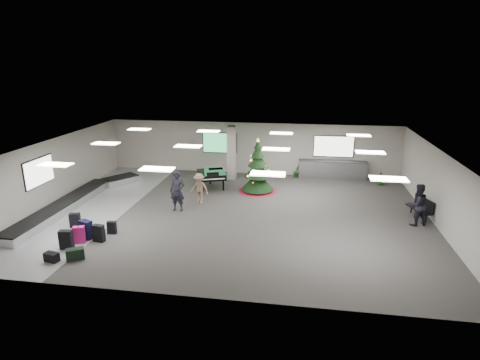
% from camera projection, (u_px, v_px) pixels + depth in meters
% --- Properties ---
extents(ground, '(18.00, 18.00, 0.00)m').
position_uv_depth(ground, '(232.00, 213.00, 18.82)').
color(ground, '#353330').
rests_on(ground, ground).
extents(room_envelope, '(18.02, 14.02, 3.21)m').
position_uv_depth(room_envelope, '(226.00, 161.00, 18.84)').
color(room_envelope, '#A5A097').
rests_on(room_envelope, ground).
extents(baggage_carousel, '(2.28, 9.71, 0.43)m').
position_uv_depth(baggage_carousel, '(76.00, 201.00, 19.86)').
color(baggage_carousel, silver).
rests_on(baggage_carousel, ground).
extents(service_counter, '(4.05, 0.65, 1.08)m').
position_uv_depth(service_counter, '(332.00, 169.00, 24.20)').
color(service_counter, silver).
rests_on(service_counter, ground).
extents(suitcase_0, '(0.51, 0.34, 0.76)m').
position_uv_depth(suitcase_0, '(66.00, 240.00, 15.20)').
color(suitcase_0, black).
rests_on(suitcase_0, ground).
extents(suitcase_1, '(0.47, 0.28, 0.72)m').
position_uv_depth(suitcase_1, '(99.00, 233.00, 15.82)').
color(suitcase_1, black).
rests_on(suitcase_1, ground).
extents(pink_suitcase, '(0.49, 0.38, 0.70)m').
position_uv_depth(pink_suitcase, '(79.00, 235.00, 15.69)').
color(pink_suitcase, '#D11B75').
rests_on(pink_suitcase, ground).
extents(suitcase_3, '(0.37, 0.22, 0.55)m').
position_uv_depth(suitcase_3, '(112.00, 228.00, 16.54)').
color(suitcase_3, black).
rests_on(suitcase_3, ground).
extents(navy_suitcase, '(0.57, 0.46, 0.79)m').
position_uv_depth(navy_suitcase, '(86.00, 230.00, 16.04)').
color(navy_suitcase, black).
rests_on(navy_suitcase, ground).
extents(green_duffel, '(0.69, 0.59, 0.43)m').
position_uv_depth(green_duffel, '(75.00, 254.00, 14.43)').
color(green_duffel, black).
rests_on(green_duffel, ground).
extents(suitcase_8, '(0.47, 0.33, 0.65)m').
position_uv_depth(suitcase_8, '(75.00, 220.00, 17.16)').
color(suitcase_8, black).
rests_on(suitcase_8, ground).
extents(black_duffel, '(0.56, 0.38, 0.35)m').
position_uv_depth(black_duffel, '(52.00, 257.00, 14.28)').
color(black_duffel, black).
rests_on(black_duffel, ground).
extents(christmas_tree, '(2.08, 2.08, 2.96)m').
position_uv_depth(christmas_tree, '(258.00, 173.00, 21.68)').
color(christmas_tree, maroon).
rests_on(christmas_tree, ground).
extents(grand_piano, '(1.98, 2.25, 1.07)m').
position_uv_depth(grand_piano, '(211.00, 175.00, 22.32)').
color(grand_piano, black).
rests_on(grand_piano, ground).
extents(bench, '(0.92, 1.56, 0.93)m').
position_uv_depth(bench, '(422.00, 207.00, 18.13)').
color(bench, black).
rests_on(bench, ground).
extents(traveler_a, '(0.72, 0.49, 1.94)m').
position_uv_depth(traveler_a, '(177.00, 191.00, 18.88)').
color(traveler_a, black).
rests_on(traveler_a, ground).
extents(traveler_b, '(1.10, 0.80, 1.53)m').
position_uv_depth(traveler_b, '(199.00, 188.00, 19.99)').
color(traveler_b, '#8B7055').
rests_on(traveler_b, ground).
extents(traveler_bench, '(1.10, 0.99, 1.86)m').
position_uv_depth(traveler_bench, '(417.00, 205.00, 17.23)').
color(traveler_bench, black).
rests_on(traveler_bench, ground).
extents(potted_plant_left, '(0.51, 0.55, 0.79)m').
position_uv_depth(potted_plant_left, '(297.00, 171.00, 24.42)').
color(potted_plant_left, '#184516').
rests_on(potted_plant_left, ground).
extents(potted_plant_right, '(0.53, 0.53, 0.76)m').
position_uv_depth(potted_plant_right, '(381.00, 178.00, 22.97)').
color(potted_plant_right, '#184516').
rests_on(potted_plant_right, ground).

